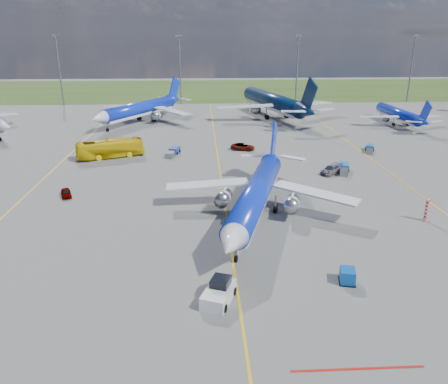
{
  "coord_description": "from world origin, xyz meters",
  "views": [
    {
      "loc": [
        -3.17,
        -43.07,
        23.24
      ],
      "look_at": [
        -0.4,
        9.45,
        4.0
      ],
      "focal_mm": 35.0,
      "sensor_mm": 36.0,
      "label": 1
    }
  ],
  "objects_px": {
    "apron_bus": "(110,149)",
    "baggage_tug_w": "(344,169)",
    "service_car_c": "(331,170)",
    "service_car_a": "(66,193)",
    "main_airliner": "(256,217)",
    "bg_jet_ne": "(397,124)",
    "uld_container": "(347,276)",
    "warning_post": "(427,210)",
    "baggage_tug_e": "(370,149)",
    "bg_jet_nnw": "(141,122)",
    "service_car_b": "(243,147)",
    "pushback_tug": "(219,292)",
    "bg_jet_n": "(272,117)",
    "baggage_tug_c": "(173,152)"
  },
  "relations": [
    {
      "from": "service_car_a",
      "to": "baggage_tug_w",
      "type": "height_order",
      "value": "baggage_tug_w"
    },
    {
      "from": "bg_jet_ne",
      "to": "baggage_tug_w",
      "type": "distance_m",
      "value": 49.85
    },
    {
      "from": "pushback_tug",
      "to": "baggage_tug_c",
      "type": "relative_size",
      "value": 1.04
    },
    {
      "from": "apron_bus",
      "to": "baggage_tug_c",
      "type": "distance_m",
      "value": 12.33
    },
    {
      "from": "service_car_a",
      "to": "service_car_c",
      "type": "xyz_separation_m",
      "value": [
        43.07,
        9.19,
        0.14
      ]
    },
    {
      "from": "uld_container",
      "to": "service_car_c",
      "type": "relative_size",
      "value": 0.35
    },
    {
      "from": "warning_post",
      "to": "baggage_tug_e",
      "type": "bearing_deg",
      "value": 80.79
    },
    {
      "from": "main_airliner",
      "to": "service_car_a",
      "type": "bearing_deg",
      "value": 178.01
    },
    {
      "from": "main_airliner",
      "to": "uld_container",
      "type": "bearing_deg",
      "value": -49.99
    },
    {
      "from": "bg_jet_nnw",
      "to": "baggage_tug_c",
      "type": "height_order",
      "value": "bg_jet_nnw"
    },
    {
      "from": "main_airliner",
      "to": "pushback_tug",
      "type": "height_order",
      "value": "main_airliner"
    },
    {
      "from": "service_car_b",
      "to": "baggage_tug_c",
      "type": "relative_size",
      "value": 0.86
    },
    {
      "from": "warning_post",
      "to": "baggage_tug_w",
      "type": "xyz_separation_m",
      "value": [
        -4.02,
        21.72,
        -0.91
      ]
    },
    {
      "from": "main_airliner",
      "to": "baggage_tug_e",
      "type": "distance_m",
      "value": 43.33
    },
    {
      "from": "uld_container",
      "to": "service_car_c",
      "type": "xyz_separation_m",
      "value": [
        8.43,
        35.07,
        0.02
      ]
    },
    {
      "from": "apron_bus",
      "to": "baggage_tug_w",
      "type": "height_order",
      "value": "apron_bus"
    },
    {
      "from": "service_car_c",
      "to": "warning_post",
      "type": "bearing_deg",
      "value": -27.91
    },
    {
      "from": "bg_jet_nnw",
      "to": "baggage_tug_e",
      "type": "distance_m",
      "value": 61.69
    },
    {
      "from": "bg_jet_ne",
      "to": "uld_container",
      "type": "distance_m",
      "value": 86.54
    },
    {
      "from": "service_car_b",
      "to": "baggage_tug_e",
      "type": "xyz_separation_m",
      "value": [
        26.26,
        -2.54,
        -0.16
      ]
    },
    {
      "from": "pushback_tug",
      "to": "baggage_tug_w",
      "type": "distance_m",
      "value": 45.17
    },
    {
      "from": "service_car_c",
      "to": "service_car_a",
      "type": "bearing_deg",
      "value": -123.43
    },
    {
      "from": "service_car_a",
      "to": "apron_bus",
      "type": "bearing_deg",
      "value": 63.0
    },
    {
      "from": "bg_jet_n",
      "to": "apron_bus",
      "type": "xyz_separation_m",
      "value": [
        -38.78,
        -42.63,
        1.81
      ]
    },
    {
      "from": "warning_post",
      "to": "apron_bus",
      "type": "xyz_separation_m",
      "value": [
        -47.14,
        33.42,
        0.31
      ]
    },
    {
      "from": "bg_jet_n",
      "to": "baggage_tug_w",
      "type": "height_order",
      "value": "bg_jet_n"
    },
    {
      "from": "main_airliner",
      "to": "service_car_c",
      "type": "height_order",
      "value": "main_airliner"
    },
    {
      "from": "warning_post",
      "to": "service_car_a",
      "type": "height_order",
      "value": "warning_post"
    },
    {
      "from": "bg_jet_n",
      "to": "baggage_tug_c",
      "type": "xyz_separation_m",
      "value": [
        -26.6,
        -41.15,
        0.59
      ]
    },
    {
      "from": "uld_container",
      "to": "apron_bus",
      "type": "height_order",
      "value": "apron_bus"
    },
    {
      "from": "service_car_b",
      "to": "baggage_tug_w",
      "type": "bearing_deg",
      "value": -117.21
    },
    {
      "from": "bg_jet_nnw",
      "to": "uld_container",
      "type": "bearing_deg",
      "value": -39.85
    },
    {
      "from": "uld_container",
      "to": "baggage_tug_w",
      "type": "height_order",
      "value": "uld_container"
    },
    {
      "from": "bg_jet_ne",
      "to": "service_car_a",
      "type": "bearing_deg",
      "value": 33.28
    },
    {
      "from": "main_airliner",
      "to": "baggage_tug_c",
      "type": "relative_size",
      "value": 6.42
    },
    {
      "from": "bg_jet_nnw",
      "to": "bg_jet_n",
      "type": "bearing_deg",
      "value": 40.1
    },
    {
      "from": "main_airliner",
      "to": "baggage_tug_w",
      "type": "distance_m",
      "value": 26.57
    },
    {
      "from": "service_car_b",
      "to": "service_car_c",
      "type": "distance_m",
      "value": 22.09
    },
    {
      "from": "service_car_a",
      "to": "baggage_tug_e",
      "type": "xyz_separation_m",
      "value": [
        55.42,
        23.81,
        -0.05
      ]
    },
    {
      "from": "bg_jet_n",
      "to": "apron_bus",
      "type": "distance_m",
      "value": 57.66
    },
    {
      "from": "bg_jet_ne",
      "to": "bg_jet_n",
      "type": "bearing_deg",
      "value": -23.75
    },
    {
      "from": "uld_container",
      "to": "baggage_tug_c",
      "type": "height_order",
      "value": "uld_container"
    },
    {
      "from": "service_car_b",
      "to": "bg_jet_ne",
      "type": "bearing_deg",
      "value": -42.84
    },
    {
      "from": "bg_jet_nnw",
      "to": "main_airliner",
      "type": "distance_m",
      "value": 71.14
    },
    {
      "from": "service_car_c",
      "to": "baggage_tug_c",
      "type": "bearing_deg",
      "value": -161.85
    },
    {
      "from": "baggage_tug_e",
      "to": "warning_post",
      "type": "bearing_deg",
      "value": -78.05
    },
    {
      "from": "apron_bus",
      "to": "baggage_tug_w",
      "type": "xyz_separation_m",
      "value": [
        43.12,
        -11.7,
        -1.23
      ]
    },
    {
      "from": "uld_container",
      "to": "bg_jet_n",
      "type": "bearing_deg",
      "value": 98.24
    },
    {
      "from": "service_car_a",
      "to": "bg_jet_nnw",
      "type": "bearing_deg",
      "value": 65.79
    },
    {
      "from": "uld_container",
      "to": "service_car_b",
      "type": "bearing_deg",
      "value": 108.46
    }
  ]
}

